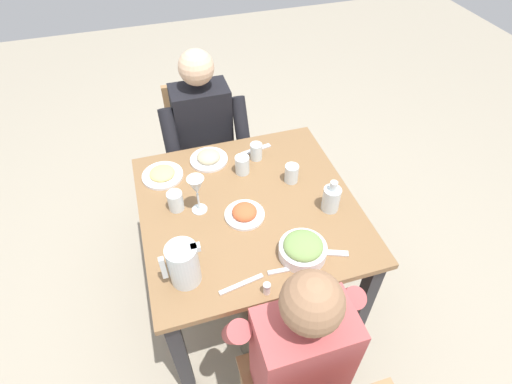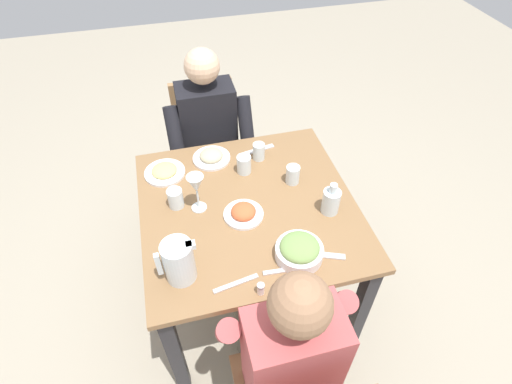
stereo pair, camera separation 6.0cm
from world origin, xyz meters
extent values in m
plane|color=#9E937F|center=(0.00, 0.00, 0.00)|extent=(8.00, 8.00, 0.00)
cube|color=olive|center=(0.00, 0.00, 0.71)|extent=(0.98, 0.98, 0.03)
cube|color=#232328|center=(-0.44, -0.44, 0.35)|extent=(0.06, 0.06, 0.69)
cube|color=#232328|center=(0.44, -0.44, 0.35)|extent=(0.06, 0.06, 0.69)
cube|color=#232328|center=(-0.44, 0.44, 0.35)|extent=(0.06, 0.06, 0.69)
cube|color=#232328|center=(0.44, 0.44, 0.35)|extent=(0.06, 0.06, 0.69)
cube|color=#997047|center=(-0.10, -0.92, 0.21)|extent=(0.04, 0.04, 0.42)
cube|color=#997047|center=(0.24, -0.92, 0.21)|extent=(0.04, 0.04, 0.42)
cube|color=#997047|center=(-0.10, -0.58, 0.21)|extent=(0.04, 0.04, 0.42)
cube|color=#997047|center=(0.24, -0.58, 0.21)|extent=(0.04, 0.04, 0.42)
cube|color=#997047|center=(0.07, -0.75, 0.43)|extent=(0.40, 0.40, 0.03)
cube|color=#997047|center=(0.07, -0.93, 0.65)|extent=(0.38, 0.04, 0.42)
cube|color=#997047|center=(0.19, 0.58, 0.21)|extent=(0.04, 0.04, 0.42)
cube|color=#997047|center=(-0.15, 0.58, 0.21)|extent=(0.04, 0.04, 0.42)
cube|color=black|center=(0.07, -0.72, 0.69)|extent=(0.32, 0.20, 0.50)
sphere|color=#DBB28E|center=(0.07, -0.72, 1.06)|extent=(0.19, 0.19, 0.19)
cylinder|color=#665B4C|center=(-0.01, -0.53, 0.41)|extent=(0.11, 0.38, 0.11)
cylinder|color=#665B4C|center=(-0.01, -0.34, 0.22)|extent=(0.10, 0.10, 0.44)
cylinder|color=black|center=(-0.13, -0.58, 0.72)|extent=(0.08, 0.23, 0.37)
cylinder|color=#665B4C|center=(0.16, -0.53, 0.41)|extent=(0.11, 0.38, 0.11)
cylinder|color=#665B4C|center=(0.16, -0.34, 0.22)|extent=(0.10, 0.10, 0.44)
cylinder|color=black|center=(0.27, -0.58, 0.72)|extent=(0.08, 0.23, 0.37)
cube|color=#B24C4C|center=(0.02, 0.72, 0.69)|extent=(0.32, 0.20, 0.50)
sphere|color=#936B4C|center=(0.02, 0.72, 1.06)|extent=(0.19, 0.19, 0.19)
cylinder|color=#665B4C|center=(0.10, 0.53, 0.41)|extent=(0.11, 0.38, 0.11)
cylinder|color=#665B4C|center=(0.10, 0.34, 0.22)|extent=(0.10, 0.10, 0.44)
cylinder|color=#B24C4C|center=(0.22, 0.58, 0.72)|extent=(0.08, 0.23, 0.37)
cylinder|color=#665B4C|center=(-0.07, 0.53, 0.41)|extent=(0.11, 0.38, 0.11)
cylinder|color=#665B4C|center=(-0.07, 0.34, 0.22)|extent=(0.10, 0.10, 0.44)
cylinder|color=#B24C4C|center=(-0.18, 0.58, 0.72)|extent=(0.08, 0.23, 0.37)
cylinder|color=silver|center=(0.34, 0.30, 0.82)|extent=(0.12, 0.12, 0.19)
cube|color=silver|center=(0.42, 0.30, 0.83)|extent=(0.02, 0.02, 0.11)
cube|color=silver|center=(0.29, 0.30, 0.90)|extent=(0.04, 0.03, 0.02)
cylinder|color=white|center=(-0.13, 0.33, 0.75)|extent=(0.20, 0.20, 0.05)
ellipsoid|color=#759951|center=(-0.13, 0.33, 0.79)|extent=(0.16, 0.16, 0.06)
cylinder|color=white|center=(0.04, 0.06, 0.73)|extent=(0.18, 0.18, 0.01)
ellipsoid|color=#CC5B33|center=(0.04, 0.06, 0.75)|extent=(0.11, 0.11, 0.06)
cylinder|color=white|center=(0.11, -0.37, 0.73)|extent=(0.19, 0.19, 0.01)
ellipsoid|color=#B7AD89|center=(0.11, -0.37, 0.75)|extent=(0.12, 0.12, 0.05)
cylinder|color=white|center=(0.35, -0.31, 0.73)|extent=(0.20, 0.20, 0.01)
ellipsoid|color=#E0C670|center=(0.35, -0.31, 0.74)|extent=(0.13, 0.13, 0.04)
cylinder|color=silver|center=(-0.25, -0.10, 0.77)|extent=(0.07, 0.07, 0.09)
cylinder|color=silver|center=(-0.13, -0.31, 0.77)|extent=(0.06, 0.06, 0.09)
cylinder|color=silver|center=(-0.04, -0.23, 0.77)|extent=(0.07, 0.07, 0.09)
cylinder|color=silver|center=(0.32, -0.08, 0.77)|extent=(0.07, 0.07, 0.09)
cylinder|color=silver|center=(0.22, -0.04, 0.73)|extent=(0.07, 0.07, 0.01)
cylinder|color=silver|center=(0.22, -0.04, 0.78)|extent=(0.01, 0.01, 0.10)
cone|color=silver|center=(0.22, -0.04, 0.87)|extent=(0.08, 0.08, 0.09)
cylinder|color=silver|center=(-0.35, 0.12, 0.78)|extent=(0.08, 0.08, 0.12)
cylinder|color=white|center=(-0.35, 0.12, 0.76)|extent=(0.07, 0.07, 0.07)
cylinder|color=silver|center=(-0.35, 0.12, 0.86)|extent=(0.03, 0.03, 0.04)
cylinder|color=white|center=(0.06, 0.46, 0.74)|extent=(0.03, 0.03, 0.04)
cylinder|color=#B2B2B7|center=(0.06, 0.46, 0.77)|extent=(0.03, 0.03, 0.01)
cube|color=silver|center=(-0.15, -0.38, 0.73)|extent=(0.17, 0.06, 0.01)
cube|color=silver|center=(0.14, 0.40, 0.73)|extent=(0.19, 0.05, 0.01)
cube|color=silver|center=(-0.24, 0.35, 0.73)|extent=(0.17, 0.09, 0.01)
cube|color=silver|center=(-0.06, 0.38, 0.73)|extent=(0.19, 0.03, 0.01)
camera|label=1|loc=(0.34, 1.21, 2.08)|focal=28.06mm
camera|label=2|loc=(0.28, 1.23, 2.08)|focal=28.06mm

